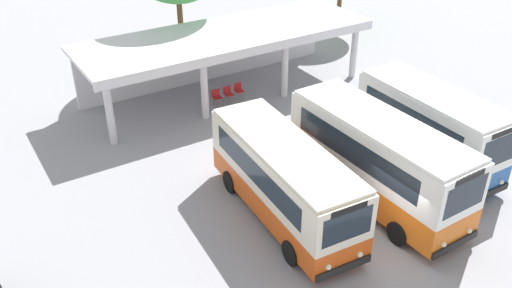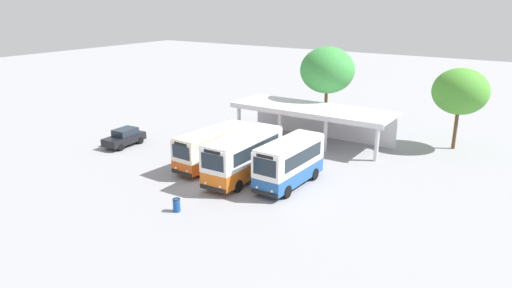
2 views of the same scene
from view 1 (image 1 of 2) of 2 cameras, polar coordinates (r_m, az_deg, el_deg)
ground_plane at (r=20.05m, az=13.82°, el=-9.81°), size 180.00×180.00×0.00m
city_bus_nearest_orange at (r=19.60m, az=2.96°, el=-3.56°), size 2.73×7.76×3.07m
city_bus_second_in_row at (r=20.86m, az=12.61°, el=-1.40°), size 2.55×7.95×3.46m
city_bus_middle_cream at (r=23.64m, az=17.74°, el=1.80°), size 2.46×6.78×3.41m
terminal_canopy at (r=29.34m, az=-3.70°, el=10.46°), size 15.52×5.05×3.40m
waiting_chair_end_by_column at (r=28.27m, az=-4.15°, el=5.06°), size 0.45×0.45×0.86m
waiting_chair_second_from_end at (r=28.58m, az=-2.96°, el=5.40°), size 0.45×0.45×0.86m
waiting_chair_middle_seat at (r=28.93m, az=-1.84°, el=5.76°), size 0.45×0.45×0.86m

